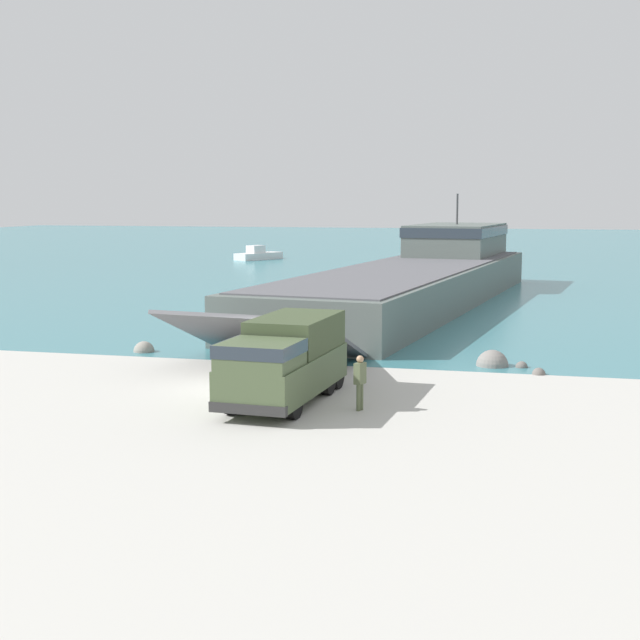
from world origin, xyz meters
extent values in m
plane|color=#B7B5AD|center=(0.00, 0.00, 0.00)|extent=(240.00, 240.00, 0.00)
cube|color=teal|center=(0.00, 95.12, 0.00)|extent=(240.00, 180.00, 0.01)
cube|color=#56605B|center=(2.58, 27.00, 1.23)|extent=(13.49, 40.57, 2.45)
cube|color=#56565B|center=(2.58, 27.00, 2.49)|extent=(12.61, 38.90, 0.08)
cube|color=#56605B|center=(4.33, 40.72, 3.68)|extent=(7.33, 11.81, 2.47)
cube|color=#28333D|center=(4.33, 40.72, 4.40)|extent=(7.51, 11.94, 0.74)
cylinder|color=#3F3F42|center=(4.33, 40.72, 6.12)|extent=(0.16, 0.16, 2.40)
cube|color=#56565B|center=(-0.31, 4.36, 1.31)|extent=(7.93, 6.76, 2.43)
cube|color=#475638|center=(2.45, -1.88, 0.99)|extent=(2.89, 6.99, 1.23)
cube|color=#475638|center=(2.31, -4.13, 2.02)|extent=(2.45, 2.47, 0.83)
cube|color=#28333D|center=(2.31, -4.13, 2.23)|extent=(2.53, 2.50, 0.42)
cube|color=#3C492E|center=(2.52, -0.71, 2.21)|extent=(2.63, 4.46, 1.22)
cube|color=#2D2D2D|center=(2.24, -5.21, 0.52)|extent=(2.52, 0.40, 0.32)
cylinder|color=black|center=(3.36, -4.06, 0.57)|extent=(0.39, 1.16, 1.14)
cylinder|color=black|center=(1.28, -3.93, 0.57)|extent=(0.39, 1.16, 1.14)
cylinder|color=black|center=(3.59, -0.37, 0.57)|extent=(0.39, 1.16, 1.14)
cylinder|color=black|center=(1.51, -0.24, 0.57)|extent=(0.39, 1.16, 1.14)
cylinder|color=black|center=(3.66, 0.72, 0.57)|extent=(0.39, 1.16, 1.14)
cylinder|color=black|center=(1.58, 0.86, 0.57)|extent=(0.39, 1.16, 1.14)
cylinder|color=#566042|center=(5.20, -2.35, 0.44)|extent=(0.14, 0.14, 0.89)
cylinder|color=#566042|center=(5.14, -2.52, 0.44)|extent=(0.14, 0.14, 0.89)
cube|color=#566042|center=(5.17, -2.44, 1.24)|extent=(0.37, 0.49, 0.70)
sphere|color=tan|center=(5.17, -2.44, 1.71)|extent=(0.24, 0.24, 0.24)
cube|color=white|center=(-20.67, 67.40, 0.39)|extent=(4.56, 6.23, 0.78)
cube|color=silver|center=(-20.89, 67.00, 1.21)|extent=(2.06, 2.24, 0.86)
sphere|color=#66605B|center=(10.16, 6.55, 0.00)|extent=(0.51, 0.51, 0.51)
sphere|color=gray|center=(-6.58, 6.34, 0.00)|extent=(0.95, 0.95, 0.95)
sphere|color=#66605B|center=(10.85, 5.20, 0.00)|extent=(0.53, 0.53, 0.53)
sphere|color=gray|center=(8.97, 6.60, 0.00)|extent=(1.34, 1.34, 1.34)
camera|label=1|loc=(10.72, -30.43, 6.86)|focal=50.00mm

